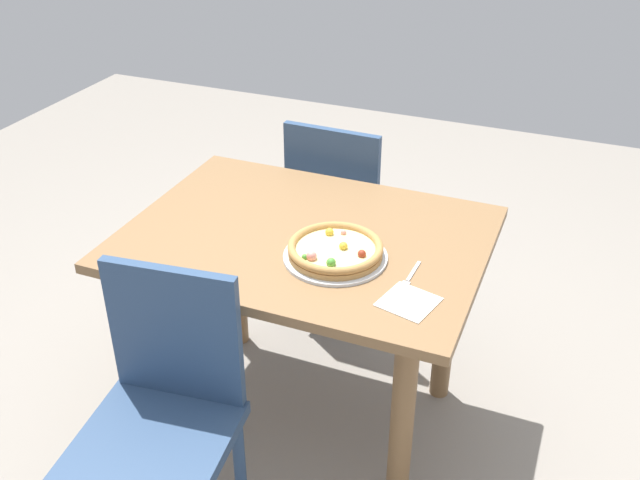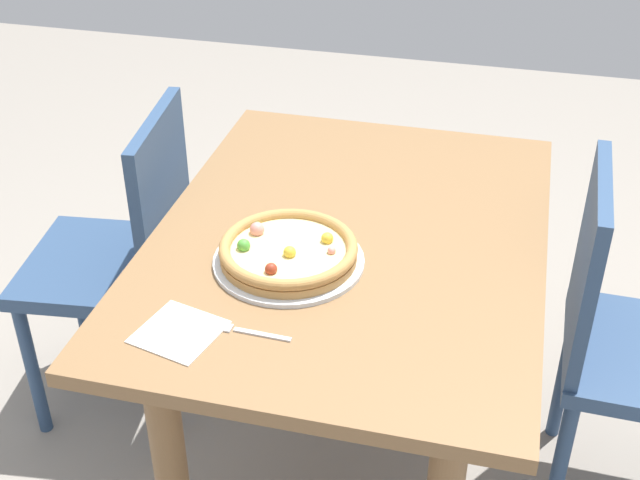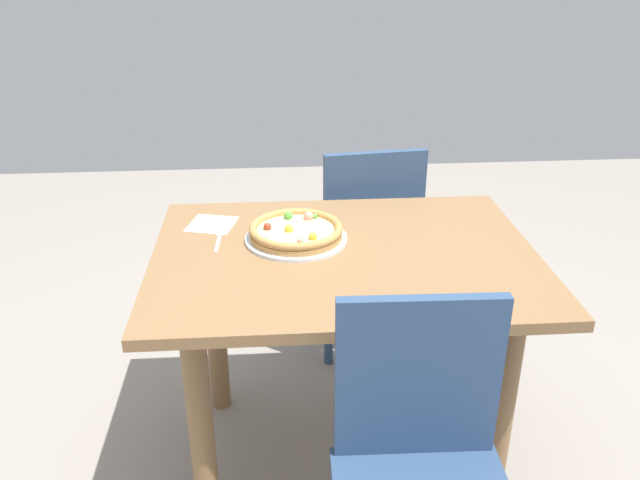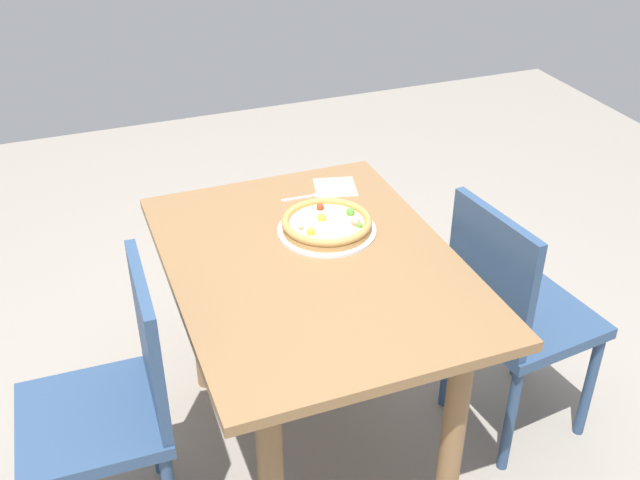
{
  "view_description": "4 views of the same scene",
  "coord_description": "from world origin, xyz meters",
  "px_view_note": "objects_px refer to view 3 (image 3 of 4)",
  "views": [
    {
      "loc": [
        -0.78,
        1.81,
        1.91
      ],
      "look_at": [
        -0.07,
        0.05,
        0.77
      ],
      "focal_mm": 40.86,
      "sensor_mm": 36.0,
      "label": 1
    },
    {
      "loc": [
        -1.51,
        -0.31,
        1.74
      ],
      "look_at": [
        -0.07,
        0.05,
        0.77
      ],
      "focal_mm": 47.58,
      "sensor_mm": 36.0,
      "label": 2
    },
    {
      "loc": [
        -0.2,
        -1.7,
        1.6
      ],
      "look_at": [
        -0.07,
        0.05,
        0.77
      ],
      "focal_mm": 36.75,
      "sensor_mm": 36.0,
      "label": 3
    },
    {
      "loc": [
        1.74,
        -0.64,
        1.98
      ],
      "look_at": [
        -0.07,
        0.05,
        0.77
      ],
      "focal_mm": 42.19,
      "sensor_mm": 36.0,
      "label": 4
    }
  ],
  "objects_px": {
    "dining_table": "(344,293)",
    "napkin": "(212,224)",
    "chair_far": "(365,239)",
    "plate": "(296,238)",
    "pizza": "(296,231)",
    "fork": "(219,238)",
    "chair_near": "(423,479)"
  },
  "relations": [
    {
      "from": "fork",
      "to": "chair_near",
      "type": "bearing_deg",
      "value": -145.12
    },
    {
      "from": "chair_far",
      "to": "plate",
      "type": "relative_size",
      "value": 2.87
    },
    {
      "from": "chair_near",
      "to": "pizza",
      "type": "xyz_separation_m",
      "value": [
        -0.25,
        0.73,
        0.29
      ]
    },
    {
      "from": "chair_far",
      "to": "fork",
      "type": "relative_size",
      "value": 5.39
    },
    {
      "from": "pizza",
      "to": "dining_table",
      "type": "bearing_deg",
      "value": -35.58
    },
    {
      "from": "chair_near",
      "to": "napkin",
      "type": "xyz_separation_m",
      "value": [
        -0.51,
        0.86,
        0.26
      ]
    },
    {
      "from": "plate",
      "to": "fork",
      "type": "distance_m",
      "value": 0.24
    },
    {
      "from": "dining_table",
      "to": "chair_near",
      "type": "height_order",
      "value": "chair_near"
    },
    {
      "from": "fork",
      "to": "napkin",
      "type": "distance_m",
      "value": 0.11
    },
    {
      "from": "chair_far",
      "to": "pizza",
      "type": "height_order",
      "value": "chair_far"
    },
    {
      "from": "dining_table",
      "to": "pizza",
      "type": "distance_m",
      "value": 0.24
    },
    {
      "from": "fork",
      "to": "napkin",
      "type": "relative_size",
      "value": 1.18
    },
    {
      "from": "plate",
      "to": "napkin",
      "type": "bearing_deg",
      "value": 153.02
    },
    {
      "from": "dining_table",
      "to": "pizza",
      "type": "bearing_deg",
      "value": 144.42
    },
    {
      "from": "plate",
      "to": "dining_table",
      "type": "bearing_deg",
      "value": -35.35
    },
    {
      "from": "dining_table",
      "to": "napkin",
      "type": "bearing_deg",
      "value": 149.98
    },
    {
      "from": "dining_table",
      "to": "pizza",
      "type": "relative_size",
      "value": 3.94
    },
    {
      "from": "fork",
      "to": "plate",
      "type": "bearing_deg",
      "value": -94.06
    },
    {
      "from": "chair_far",
      "to": "chair_near",
      "type": "bearing_deg",
      "value": -98.6
    },
    {
      "from": "pizza",
      "to": "fork",
      "type": "relative_size",
      "value": 1.72
    },
    {
      "from": "plate",
      "to": "fork",
      "type": "relative_size",
      "value": 1.88
    },
    {
      "from": "chair_near",
      "to": "plate",
      "type": "height_order",
      "value": "chair_near"
    },
    {
      "from": "dining_table",
      "to": "fork",
      "type": "height_order",
      "value": "fork"
    },
    {
      "from": "pizza",
      "to": "fork",
      "type": "height_order",
      "value": "pizza"
    },
    {
      "from": "chair_near",
      "to": "napkin",
      "type": "distance_m",
      "value": 1.04
    },
    {
      "from": "dining_table",
      "to": "napkin",
      "type": "relative_size",
      "value": 8.01
    },
    {
      "from": "dining_table",
      "to": "napkin",
      "type": "distance_m",
      "value": 0.48
    },
    {
      "from": "chair_near",
      "to": "chair_far",
      "type": "xyz_separation_m",
      "value": [
        0.04,
        1.26,
        0.0
      ]
    },
    {
      "from": "plate",
      "to": "napkin",
      "type": "height_order",
      "value": "plate"
    },
    {
      "from": "dining_table",
      "to": "chair_far",
      "type": "bearing_deg",
      "value": 76.38
    },
    {
      "from": "plate",
      "to": "napkin",
      "type": "xyz_separation_m",
      "value": [
        -0.26,
        0.13,
        -0.0
      ]
    },
    {
      "from": "dining_table",
      "to": "chair_far",
      "type": "height_order",
      "value": "chair_far"
    }
  ]
}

